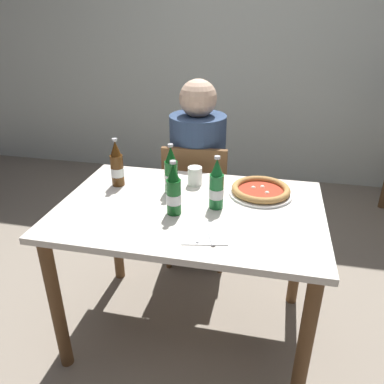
{
  "coord_description": "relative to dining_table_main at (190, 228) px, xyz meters",
  "views": [
    {
      "loc": [
        0.33,
        -1.47,
        1.56
      ],
      "look_at": [
        0.0,
        0.05,
        0.8
      ],
      "focal_mm": 35.16,
      "sensor_mm": 36.0,
      "label": 1
    }
  ],
  "objects": [
    {
      "name": "beer_bottle_extra",
      "position": [
        -0.12,
        0.13,
        0.22
      ],
      "size": [
        0.07,
        0.07,
        0.25
      ],
      "color": "#14591E",
      "rests_on": "dining_table_main"
    },
    {
      "name": "dining_table_main",
      "position": [
        0.0,
        0.0,
        0.0
      ],
      "size": [
        1.2,
        0.8,
        0.75
      ],
      "color": "silver",
      "rests_on": "ground_plane"
    },
    {
      "name": "napkin_with_cutlery",
      "position": [
        0.11,
        -0.21,
        0.12
      ],
      "size": [
        0.21,
        0.21,
        0.01
      ],
      "color": "white",
      "rests_on": "dining_table_main"
    },
    {
      "name": "back_wall_tiled",
      "position": [
        0.0,
        2.2,
        0.66
      ],
      "size": [
        7.0,
        0.1,
        2.6
      ],
      "primitive_type": "cube",
      "color": "silver",
      "rests_on": "ground_plane"
    },
    {
      "name": "chair_behind_table",
      "position": [
        -0.09,
        0.61,
        -0.15
      ],
      "size": [
        0.43,
        0.43,
        0.85
      ],
      "rotation": [
        0.0,
        0.0,
        3.21
      ],
      "color": "brown",
      "rests_on": "ground_plane"
    },
    {
      "name": "paper_cup",
      "position": [
        -0.03,
        0.24,
        0.16
      ],
      "size": [
        0.07,
        0.07,
        0.09
      ],
      "primitive_type": "cylinder",
      "color": "white",
      "rests_on": "dining_table_main"
    },
    {
      "name": "beer_bottle_left",
      "position": [
        -0.41,
        0.15,
        0.22
      ],
      "size": [
        0.07,
        0.07,
        0.25
      ],
      "color": "#512D0F",
      "rests_on": "dining_table_main"
    },
    {
      "name": "pizza_margherita_near",
      "position": [
        0.31,
        0.2,
        0.14
      ],
      "size": [
        0.3,
        0.3,
        0.04
      ],
      "color": "white",
      "rests_on": "dining_table_main"
    },
    {
      "name": "beer_bottle_center",
      "position": [
        -0.05,
        -0.07,
        0.22
      ],
      "size": [
        0.07,
        0.07,
        0.25
      ],
      "color": "#14591E",
      "rests_on": "dining_table_main"
    },
    {
      "name": "beer_bottle_right",
      "position": [
        0.12,
        0.02,
        0.22
      ],
      "size": [
        0.07,
        0.07,
        0.25
      ],
      "color": "#196B2D",
      "rests_on": "dining_table_main"
    },
    {
      "name": "diner_seated",
      "position": [
        -0.1,
        0.66,
        -0.05
      ],
      "size": [
        0.34,
        0.34,
        1.21
      ],
      "color": "#2D3342",
      "rests_on": "ground_plane"
    },
    {
      "name": "ground_plane",
      "position": [
        0.0,
        0.0,
        -0.64
      ],
      "size": [
        8.0,
        8.0,
        0.0
      ],
      "primitive_type": "plane",
      "color": "gray"
    }
  ]
}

